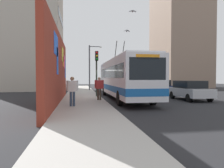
{
  "coord_description": "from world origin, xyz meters",
  "views": [
    {
      "loc": [
        -18.88,
        1.97,
        1.83
      ],
      "look_at": [
        1.08,
        -1.31,
        1.2
      ],
      "focal_mm": 33.06,
      "sensor_mm": 36.0,
      "label": 1
    }
  ],
  "objects_px": {
    "city_bus": "(123,77)",
    "street_lamp": "(91,64)",
    "pedestrian_near_wall": "(72,89)",
    "traffic_light": "(97,66)",
    "parked_car_silver": "(190,90)",
    "parked_car_navy": "(159,86)",
    "pedestrian_at_curb": "(99,87)"
  },
  "relations": [
    {
      "from": "city_bus",
      "to": "street_lamp",
      "type": "height_order",
      "value": "street_lamp"
    },
    {
      "from": "pedestrian_near_wall",
      "to": "traffic_light",
      "type": "distance_m",
      "value": 6.52
    },
    {
      "from": "parked_car_silver",
      "to": "pedestrian_near_wall",
      "type": "bearing_deg",
      "value": 108.95
    },
    {
      "from": "city_bus",
      "to": "traffic_light",
      "type": "bearing_deg",
      "value": 58.79
    },
    {
      "from": "parked_car_silver",
      "to": "traffic_light",
      "type": "height_order",
      "value": "traffic_light"
    },
    {
      "from": "city_bus",
      "to": "parked_car_navy",
      "type": "xyz_separation_m",
      "value": [
        4.91,
        -5.2,
        -1.02
      ]
    },
    {
      "from": "city_bus",
      "to": "parked_car_navy",
      "type": "bearing_deg",
      "value": -46.67
    },
    {
      "from": "city_bus",
      "to": "traffic_light",
      "type": "height_order",
      "value": "city_bus"
    },
    {
      "from": "traffic_light",
      "to": "street_lamp",
      "type": "bearing_deg",
      "value": -0.63
    },
    {
      "from": "traffic_light",
      "to": "street_lamp",
      "type": "relative_size",
      "value": 0.67
    },
    {
      "from": "city_bus",
      "to": "traffic_light",
      "type": "distance_m",
      "value": 2.71
    },
    {
      "from": "parked_car_navy",
      "to": "traffic_light",
      "type": "bearing_deg",
      "value": 116.11
    },
    {
      "from": "city_bus",
      "to": "pedestrian_at_curb",
      "type": "xyz_separation_m",
      "value": [
        -1.57,
        2.21,
        -0.69
      ]
    },
    {
      "from": "pedestrian_at_curb",
      "to": "street_lamp",
      "type": "bearing_deg",
      "value": -0.77
    },
    {
      "from": "city_bus",
      "to": "pedestrian_near_wall",
      "type": "relative_size",
      "value": 7.1
    },
    {
      "from": "pedestrian_near_wall",
      "to": "traffic_light",
      "type": "bearing_deg",
      "value": -18.21
    },
    {
      "from": "parked_car_silver",
      "to": "traffic_light",
      "type": "distance_m",
      "value": 8.12
    },
    {
      "from": "street_lamp",
      "to": "traffic_light",
      "type": "bearing_deg",
      "value": 179.37
    },
    {
      "from": "parked_car_navy",
      "to": "traffic_light",
      "type": "height_order",
      "value": "traffic_light"
    },
    {
      "from": "parked_car_navy",
      "to": "traffic_light",
      "type": "relative_size",
      "value": 1.1
    },
    {
      "from": "pedestrian_near_wall",
      "to": "traffic_light",
      "type": "height_order",
      "value": "traffic_light"
    },
    {
      "from": "city_bus",
      "to": "parked_car_silver",
      "type": "xyz_separation_m",
      "value": [
        -1.47,
        -5.2,
        -1.02
      ]
    },
    {
      "from": "city_bus",
      "to": "pedestrian_at_curb",
      "type": "distance_m",
      "value": 2.8
    },
    {
      "from": "pedestrian_near_wall",
      "to": "pedestrian_at_curb",
      "type": "relative_size",
      "value": 1.01
    },
    {
      "from": "city_bus",
      "to": "parked_car_silver",
      "type": "relative_size",
      "value": 3.0
    },
    {
      "from": "parked_car_navy",
      "to": "street_lamp",
      "type": "xyz_separation_m",
      "value": [
        6.17,
        7.24,
        2.81
      ]
    },
    {
      "from": "parked_car_navy",
      "to": "pedestrian_at_curb",
      "type": "relative_size",
      "value": 2.6
    },
    {
      "from": "pedestrian_near_wall",
      "to": "pedestrian_at_curb",
      "type": "height_order",
      "value": "pedestrian_near_wall"
    },
    {
      "from": "parked_car_silver",
      "to": "street_lamp",
      "type": "height_order",
      "value": "street_lamp"
    },
    {
      "from": "pedestrian_near_wall",
      "to": "street_lamp",
      "type": "distance_m",
      "value": 16.07
    },
    {
      "from": "parked_car_navy",
      "to": "traffic_light",
      "type": "distance_m",
      "value": 8.44
    },
    {
      "from": "city_bus",
      "to": "street_lamp",
      "type": "distance_m",
      "value": 11.4
    }
  ]
}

